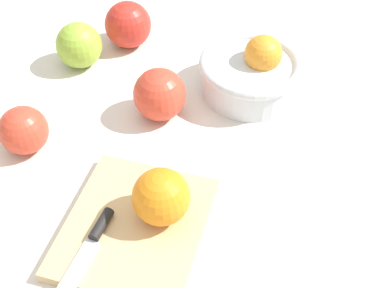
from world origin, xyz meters
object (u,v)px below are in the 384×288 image
(apple_front_right, at_px, (24,130))
(apple_front_left, at_px, (79,45))
(bowl, at_px, (252,72))
(orange_on_board, at_px, (161,197))
(knife, at_px, (89,247))
(apple_mid_left, at_px, (160,94))
(cutting_board, at_px, (135,228))
(apple_front_left_2, at_px, (128,25))

(apple_front_right, bearing_deg, apple_front_left, -170.20)
(bowl, bearing_deg, apple_front_left, -80.27)
(orange_on_board, bearing_deg, knife, -35.63)
(knife, bearing_deg, apple_mid_left, -172.67)
(apple_front_left, bearing_deg, apple_mid_left, 71.35)
(cutting_board, height_order, knife, knife)
(bowl, height_order, cutting_board, bowl)
(apple_front_left, height_order, apple_front_left_2, apple_front_left_2)
(bowl, relative_size, apple_front_left, 2.14)
(apple_mid_left, bearing_deg, bowl, 135.51)
(orange_on_board, height_order, apple_front_left_2, orange_on_board)
(knife, height_order, apple_front_right, apple_front_right)
(knife, distance_m, apple_front_left, 0.40)
(apple_front_left, distance_m, apple_front_right, 0.21)
(orange_on_board, bearing_deg, apple_mid_left, -153.30)
(apple_mid_left, bearing_deg, apple_front_left, -108.65)
(apple_front_left, bearing_deg, bowl, 99.73)
(bowl, distance_m, knife, 0.39)
(cutting_board, distance_m, apple_front_left, 0.37)
(knife, height_order, apple_front_left, apple_front_left)
(cutting_board, bearing_deg, orange_on_board, 136.84)
(apple_front_left_2, relative_size, apple_mid_left, 1.01)
(bowl, bearing_deg, cutting_board, -7.59)
(orange_on_board, bearing_deg, apple_front_right, -99.68)
(knife, bearing_deg, bowl, 168.66)
(orange_on_board, xyz_separation_m, apple_front_left_2, (-0.33, -0.23, -0.01))
(knife, bearing_deg, orange_on_board, 144.37)
(orange_on_board, distance_m, apple_mid_left, 0.21)
(apple_front_left, bearing_deg, apple_front_right, 9.80)
(orange_on_board, height_order, apple_mid_left, orange_on_board)
(bowl, height_order, apple_front_right, bowl)
(knife, bearing_deg, apple_front_right, -124.01)
(knife, height_order, apple_mid_left, apple_mid_left)
(bowl, height_order, apple_front_left_2, bowl)
(cutting_board, xyz_separation_m, apple_front_left, (-0.27, -0.25, 0.03))
(apple_front_right, height_order, apple_mid_left, apple_mid_left)
(apple_front_right, bearing_deg, bowl, 134.75)
(knife, relative_size, apple_front_right, 2.17)
(cutting_board, distance_m, orange_on_board, 0.06)
(cutting_board, bearing_deg, bowl, 172.41)
(knife, relative_size, apple_mid_left, 1.89)
(apple_mid_left, bearing_deg, knife, 7.33)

